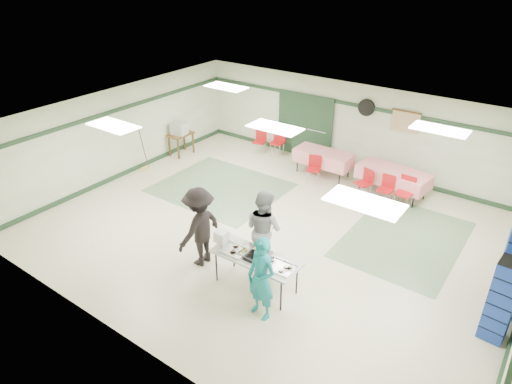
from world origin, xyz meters
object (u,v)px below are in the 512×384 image
Objects in this scene: serving_table at (256,258)px; chair_b at (366,180)px; volunteer_dark at (200,227)px; broom at (143,148)px; dining_table_a at (393,176)px; chair_c at (406,189)px; chair_loose_a at (278,140)px; chair_loose_b at (260,139)px; office_printer at (179,128)px; dining_table_b at (323,157)px; chair_a at (387,186)px; volunteer_teal at (261,279)px; chair_d at (314,166)px; crate_stack_blue_b at (502,301)px; printer_table at (181,137)px; volunteer_grey at (264,229)px; crate_stack_red at (511,276)px.

serving_table is 4.97m from chair_b.
broom is at bearing -118.55° from volunteer_dark.
dining_table_a is at bearing 158.56° from volunteer_dark.
chair_loose_a is at bearing 171.06° from chair_c.
chair_c is 5.37m from chair_loose_b.
dining_table_b is at bearing 6.64° from office_printer.
serving_table is 3.80× the size of office_printer.
chair_a is 1.68× the size of office_printer.
volunteer_teal is 5.63m from chair_c.
chair_loose_a is (-3.59, 1.06, 0.05)m from chair_b.
dining_table_a is at bearing 28.43° from broom.
chair_b is at bearing -18.75° from dining_table_b.
serving_table is at bearing -93.33° from chair_d.
dining_table_b is 1.08× the size of crate_stack_blue_b.
broom is at bearing 173.27° from crate_stack_blue_b.
chair_a is 4.98m from crate_stack_blue_b.
chair_d is (0.02, -0.58, -0.08)m from dining_table_b.
chair_a is 1.00× the size of chair_b.
dining_table_a is 2.42× the size of printer_table.
chair_loose_a is at bearing 118.62° from serving_table.
dining_table_a is at bearing 97.40° from chair_a.
volunteer_teal is (0.55, -0.59, 0.13)m from serving_table.
volunteer_dark is 2.25× the size of chair_loose_b.
volunteer_grey is 1.68× the size of crate_stack_red.
dining_table_a is 7.51m from broom.
chair_loose_b is 1.69× the size of office_printer.
volunteer_grey is 4.27m from chair_b.
chair_loose_a is at bearing 129.97° from volunteer_teal.
office_printer is at bearing -169.72° from chair_c.
office_printer is at bearing 145.12° from serving_table.
volunteer_teal is 0.82× the size of dining_table_a.
office_printer is (-4.62, -1.43, 0.37)m from dining_table_b.
volunteer_dark is 2.26× the size of chair_a.
chair_d is at bearing -157.36° from dining_table_a.
volunteer_grey is 4.60m from crate_stack_blue_b.
volunteer_dark is 2.13× the size of printer_table.
broom is at bearing -90.50° from printer_table.
dining_table_b is 1.94× the size of chair_c.
volunteer_dark is 0.88× the size of dining_table_a.
volunteer_teal reaches higher than chair_d.
dining_table_a is 1.18× the size of dining_table_b.
volunteer_teal is 1.19× the size of broom.
chair_loose_a is 0.62× the size of broom.
volunteer_teal is 2.12m from volunteer_dark.
chair_b is at bearing -25.31° from chair_loose_a.
dining_table_b is 1.24× the size of broom.
chair_d is at bearing 179.95° from volunteer_dark.
dining_table_a is at bearing 97.27° from volunteer_teal.
dining_table_b is 5.55m from broom.
crate_stack_blue_b reaches higher than chair_d.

